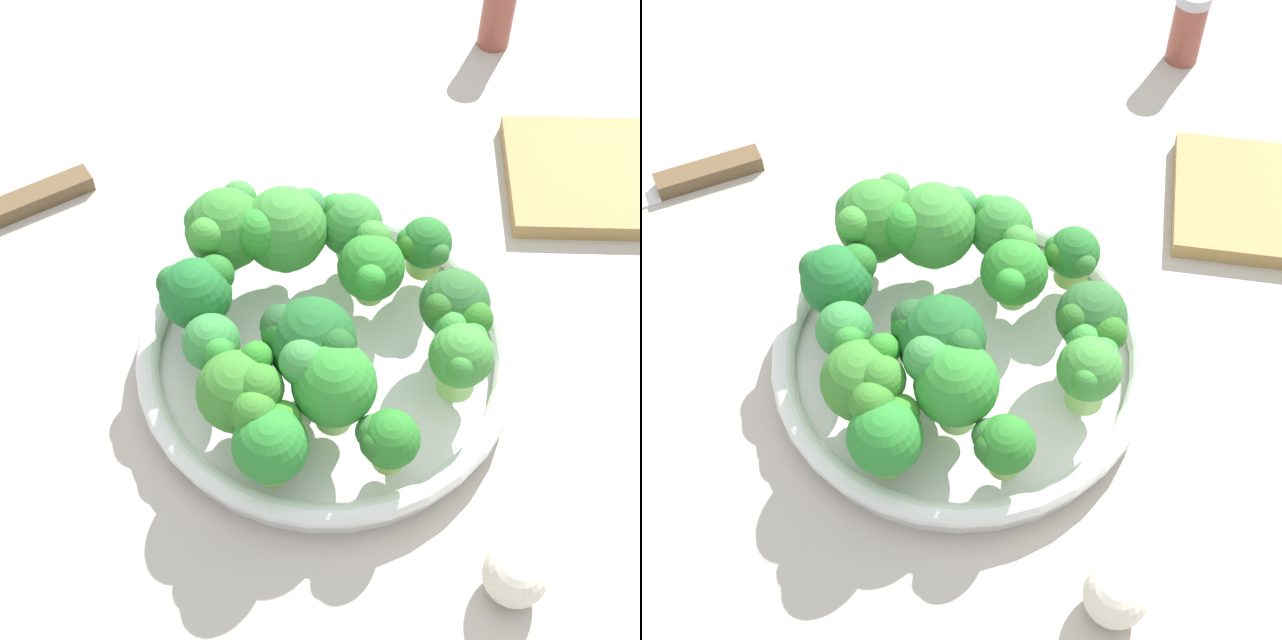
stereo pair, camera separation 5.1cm
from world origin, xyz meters
TOP-DOWN VIEW (x-y plane):
  - ground_plane at (0.00, 0.00)cm, footprint 130.00×130.00cm
  - bowl at (2.96, -0.99)cm, footprint 28.95×28.95cm
  - broccoli_floret_0 at (5.89, 9.54)cm, footprint 5.32×5.69cm
  - broccoli_floret_1 at (1.99, -10.23)cm, footprint 5.04×5.11cm
  - broccoli_floret_2 at (-3.98, -8.98)cm, footprint 4.34×4.27cm
  - broccoli_floret_3 at (10.81, 2.13)cm, footprint 4.23×4.64cm
  - broccoli_floret_4 at (0.32, -6.04)cm, footprint 5.18×6.55cm
  - broccoli_floret_5 at (-6.62, 1.81)cm, footprint 4.60×5.35cm
  - broccoli_floret_6 at (2.27, 5.27)cm, footprint 6.76×6.06cm
  - broccoli_floret_7 at (3.97, 2.23)cm, footprint 6.84×6.35cm
  - broccoli_floret_8 at (6.97, -8.53)cm, footprint 6.90×6.68cm
  - broccoli_floret_9 at (12.69, -2.23)cm, footprint 5.69×5.52cm
  - broccoli_floret_10 at (8.10, 6.23)cm, footprint 6.18×6.17cm
  - broccoli_floret_11 at (-6.27, -2.29)cm, footprint 5.27×5.62cm
  - broccoli_floret_12 at (-1.79, 8.51)cm, footprint 4.42×4.07cm
  - broccoli_floret_13 at (11.50, -8.32)cm, footprint 6.47×7.31cm
  - cutting_board at (-22.95, -23.48)cm, footprint 23.24×15.34cm
  - garlic_bulb at (-10.68, 15.53)cm, footprint 4.27×4.27cm
  - pepper_shaker at (-11.01, -43.01)cm, footprint 3.49×3.49cm

SIDE VIEW (x-z plane):
  - ground_plane at x=0.00cm, z-range -2.50..0.00cm
  - cutting_board at x=-22.95cm, z-range 0.00..1.60cm
  - bowl at x=2.96cm, z-range 0.03..3.20cm
  - garlic_bulb at x=-10.68cm, z-range 0.00..4.27cm
  - pepper_shaker at x=-11.01cm, z-range 0.05..7.81cm
  - broccoli_floret_2 at x=-3.98cm, z-range 3.46..8.52cm
  - broccoli_floret_12 at x=-1.79cm, z-range 3.56..8.68cm
  - broccoli_floret_3 at x=10.81cm, z-range 3.75..9.24cm
  - broccoli_floret_1 at x=1.99cm, z-range 3.59..9.56cm
  - broccoli_floret_4 at x=0.32cm, z-range 3.68..9.70cm
  - broccoli_floret_0 at x=5.89cm, z-range 3.63..10.15cm
  - broccoli_floret_5 at x=-6.62cm, z-range 3.80..10.10cm
  - broccoli_floret_9 at x=12.69cm, z-range 3.74..10.22cm
  - broccoli_floret_11 at x=-6.27cm, z-range 3.83..10.40cm
  - broccoli_floret_10 at x=8.10cm, z-range 3.73..10.51cm
  - broccoli_floret_13 at x=11.50cm, z-range 3.73..11.02cm
  - broccoli_floret_8 at x=6.97cm, z-range 3.69..11.15cm
  - broccoli_floret_6 at x=2.27cm, z-range 4.03..11.66cm
  - broccoli_floret_7 at x=3.97cm, z-range 4.04..11.96cm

